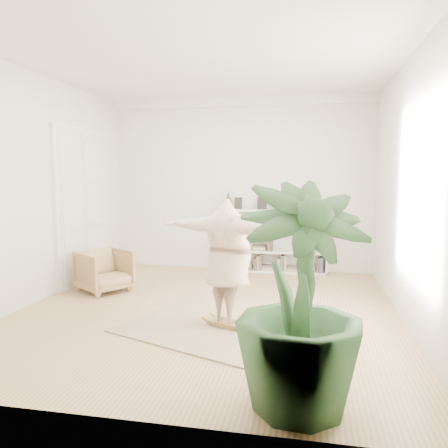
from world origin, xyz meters
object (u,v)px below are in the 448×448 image
houseplant (300,298)px  rocker_board (228,322)px  bookshelf (273,242)px  armchair (104,271)px  person (228,258)px

houseplant → rocker_board: bearing=117.1°
bookshelf → armchair: (-2.73, -2.12, -0.27)m
armchair → person: bearing=-86.4°
rocker_board → houseplant: (0.96, -1.88, 0.91)m
armchair → rocker_board: size_ratio=1.50×
rocker_board → houseplant: houseplant is taller
rocker_board → person: size_ratio=0.27×
bookshelf → person: 3.51m
houseplant → bookshelf: bearing=97.0°
person → houseplant: bearing=138.4°
person → rocker_board: bearing=21.2°
bookshelf → person: person is taller
person → houseplant: houseplant is taller
rocker_board → armchair: bearing=171.8°
person → houseplant: (0.96, -1.88, 0.05)m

